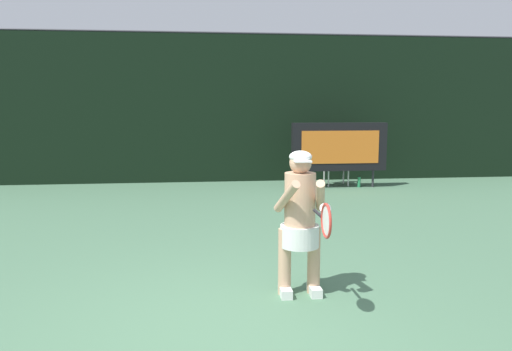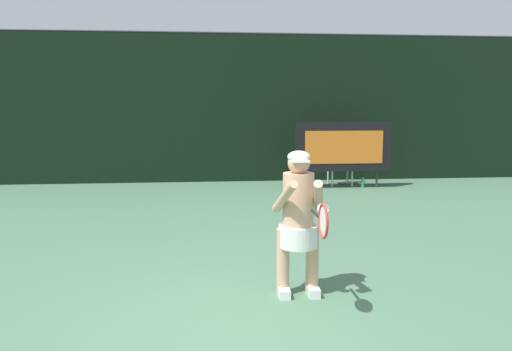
{
  "view_description": "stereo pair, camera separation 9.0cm",
  "coord_description": "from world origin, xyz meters",
  "px_view_note": "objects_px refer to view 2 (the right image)",
  "views": [
    {
      "loc": [
        -0.24,
        -3.97,
        1.9
      ],
      "look_at": [
        0.45,
        2.04,
        1.05
      ],
      "focal_mm": 35.17,
      "sensor_mm": 36.0,
      "label": 1
    },
    {
      "loc": [
        -0.15,
        -3.98,
        1.9
      ],
      "look_at": [
        0.45,
        2.04,
        1.05
      ],
      "focal_mm": 35.17,
      "sensor_mm": 36.0,
      "label": 2
    }
  ],
  "objects_px": {
    "water_bottle": "(363,182)",
    "tennis_racket": "(323,220)",
    "scoreboard": "(343,147)",
    "tennis_player": "(298,218)",
    "umpire_chair": "(340,159)"
  },
  "relations": [
    {
      "from": "tennis_player",
      "to": "tennis_racket",
      "type": "height_order",
      "value": "tennis_player"
    },
    {
      "from": "umpire_chair",
      "to": "tennis_player",
      "type": "relative_size",
      "value": 0.74
    },
    {
      "from": "scoreboard",
      "to": "umpire_chair",
      "type": "height_order",
      "value": "scoreboard"
    },
    {
      "from": "umpire_chair",
      "to": "tennis_player",
      "type": "height_order",
      "value": "tennis_player"
    },
    {
      "from": "water_bottle",
      "to": "tennis_racket",
      "type": "height_order",
      "value": "tennis_racket"
    },
    {
      "from": "water_bottle",
      "to": "scoreboard",
      "type": "bearing_deg",
      "value": -179.39
    },
    {
      "from": "scoreboard",
      "to": "water_bottle",
      "type": "height_order",
      "value": "scoreboard"
    },
    {
      "from": "tennis_player",
      "to": "tennis_racket",
      "type": "relative_size",
      "value": 2.42
    },
    {
      "from": "scoreboard",
      "to": "tennis_player",
      "type": "distance_m",
      "value": 6.76
    },
    {
      "from": "umpire_chair",
      "to": "water_bottle",
      "type": "xyz_separation_m",
      "value": [
        0.45,
        -0.45,
        -0.5
      ]
    },
    {
      "from": "scoreboard",
      "to": "tennis_racket",
      "type": "height_order",
      "value": "scoreboard"
    },
    {
      "from": "water_bottle",
      "to": "tennis_racket",
      "type": "distance_m",
      "value": 7.52
    },
    {
      "from": "scoreboard",
      "to": "water_bottle",
      "type": "relative_size",
      "value": 8.3
    },
    {
      "from": "umpire_chair",
      "to": "water_bottle",
      "type": "relative_size",
      "value": 4.08
    },
    {
      "from": "umpire_chair",
      "to": "tennis_player",
      "type": "xyz_separation_m",
      "value": [
        -2.27,
        -6.83,
        0.17
      ]
    }
  ]
}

